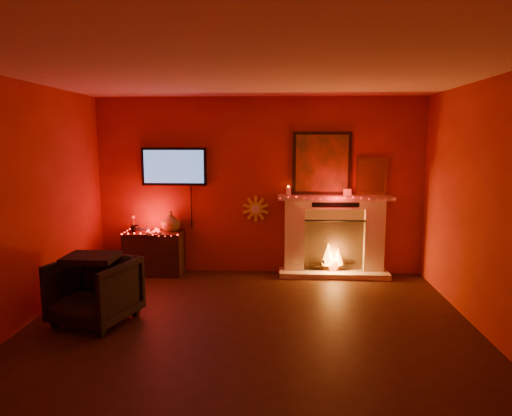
{
  "coord_description": "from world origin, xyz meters",
  "views": [
    {
      "loc": [
        0.32,
        -4.47,
        2.06
      ],
      "look_at": [
        -0.0,
        1.7,
        1.13
      ],
      "focal_mm": 32.0,
      "sensor_mm": 36.0,
      "label": 1
    }
  ],
  "objects_px": {
    "fireplace": "(333,228)",
    "tv": "(174,167)",
    "sunburst_clock": "(256,209)",
    "console_table": "(155,249)",
    "armchair": "(95,291)"
  },
  "relations": [
    {
      "from": "tv",
      "to": "sunburst_clock",
      "type": "bearing_deg",
      "value": 1.24
    },
    {
      "from": "sunburst_clock",
      "to": "armchair",
      "type": "bearing_deg",
      "value": -128.83
    },
    {
      "from": "sunburst_clock",
      "to": "console_table",
      "type": "distance_m",
      "value": 1.66
    },
    {
      "from": "fireplace",
      "to": "tv",
      "type": "height_order",
      "value": "fireplace"
    },
    {
      "from": "fireplace",
      "to": "console_table",
      "type": "distance_m",
      "value": 2.75
    },
    {
      "from": "sunburst_clock",
      "to": "tv",
      "type": "bearing_deg",
      "value": -178.76
    },
    {
      "from": "armchair",
      "to": "tv",
      "type": "bearing_deg",
      "value": 95.34
    },
    {
      "from": "sunburst_clock",
      "to": "fireplace",
      "type": "bearing_deg",
      "value": -4.37
    },
    {
      "from": "sunburst_clock",
      "to": "armchair",
      "type": "height_order",
      "value": "sunburst_clock"
    },
    {
      "from": "fireplace",
      "to": "sunburst_clock",
      "type": "relative_size",
      "value": 5.45
    },
    {
      "from": "sunburst_clock",
      "to": "console_table",
      "type": "xyz_separation_m",
      "value": [
        -1.53,
        -0.22,
        -0.61
      ]
    },
    {
      "from": "fireplace",
      "to": "tv",
      "type": "relative_size",
      "value": 1.76
    },
    {
      "from": "console_table",
      "to": "armchair",
      "type": "relative_size",
      "value": 1.19
    },
    {
      "from": "fireplace",
      "to": "tv",
      "type": "xyz_separation_m",
      "value": [
        -2.44,
        0.06,
        0.92
      ]
    },
    {
      "from": "fireplace",
      "to": "sunburst_clock",
      "type": "bearing_deg",
      "value": 175.63
    }
  ]
}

